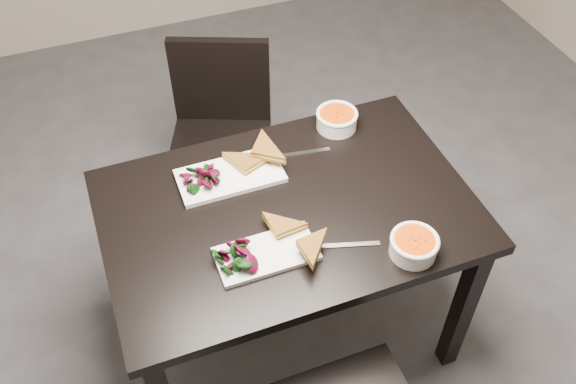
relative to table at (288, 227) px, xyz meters
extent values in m
plane|color=#47474C|center=(-0.17, -0.04, -0.65)|extent=(5.00, 5.00, 0.00)
cube|color=black|center=(0.00, 0.00, 0.08)|extent=(1.20, 0.80, 0.04)
cube|color=black|center=(0.54, -0.34, -0.30)|extent=(0.06, 0.06, 0.71)
cube|color=black|center=(-0.54, 0.34, -0.30)|extent=(0.06, 0.06, 0.71)
cube|color=black|center=(0.54, 0.34, -0.30)|extent=(0.06, 0.06, 0.71)
cube|color=black|center=(-0.05, 0.69, -0.22)|extent=(0.55, 0.55, 0.04)
cube|color=black|center=(-0.29, 0.59, -0.45)|extent=(0.05, 0.05, 0.41)
cube|color=black|center=(0.05, 0.46, -0.45)|extent=(0.05, 0.05, 0.41)
cube|color=black|center=(-0.15, 0.93, -0.45)|extent=(0.05, 0.05, 0.41)
cube|color=black|center=(0.18, 0.79, -0.45)|extent=(0.05, 0.05, 0.41)
cube|color=black|center=(0.02, 0.87, 0.00)|extent=(0.40, 0.20, 0.40)
cube|color=white|center=(-0.13, -0.16, 0.11)|extent=(0.31, 0.15, 0.02)
cylinder|color=white|center=(0.29, -0.31, 0.13)|extent=(0.14, 0.14, 0.06)
cylinder|color=#E63E0A|center=(0.29, -0.31, 0.15)|extent=(0.12, 0.12, 0.02)
torus|color=white|center=(0.29, -0.31, 0.16)|extent=(0.15, 0.15, 0.01)
cube|color=silver|center=(0.12, -0.22, 0.10)|extent=(0.18, 0.07, 0.00)
cube|color=white|center=(-0.14, 0.19, 0.11)|extent=(0.35, 0.18, 0.02)
cylinder|color=white|center=(0.31, 0.31, 0.13)|extent=(0.15, 0.15, 0.06)
cylinder|color=#E63E0A|center=(0.31, 0.31, 0.15)|extent=(0.13, 0.13, 0.02)
torus|color=white|center=(0.31, 0.31, 0.16)|extent=(0.15, 0.15, 0.01)
cube|color=silver|center=(0.15, 0.22, 0.10)|extent=(0.18, 0.04, 0.00)
camera|label=1|loc=(-0.48, -1.28, 1.61)|focal=39.16mm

